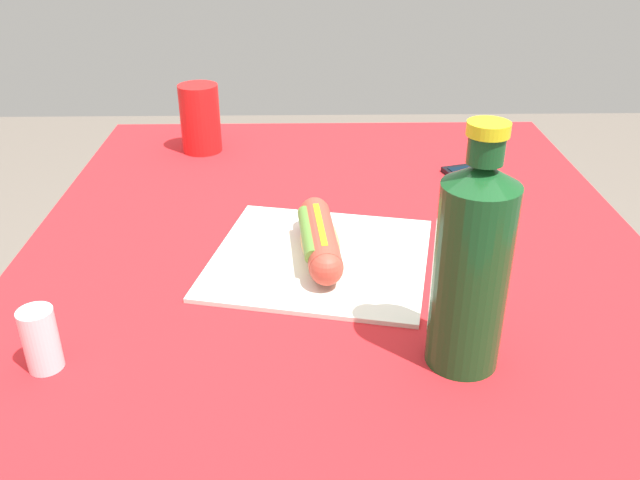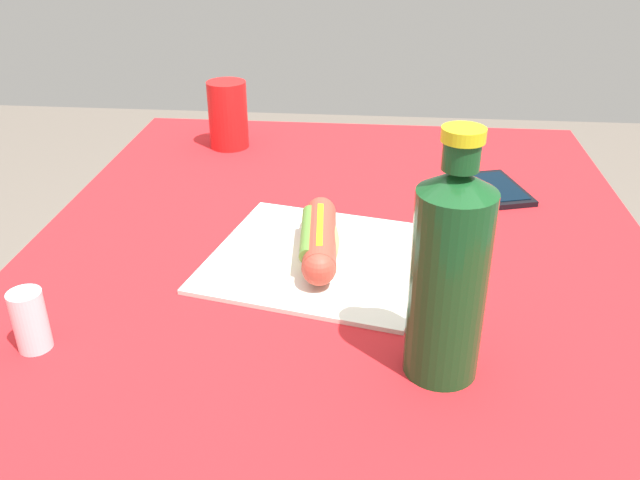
# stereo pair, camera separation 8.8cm
# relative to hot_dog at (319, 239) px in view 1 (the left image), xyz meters

# --- Properties ---
(dining_table) EXTENTS (1.05, 0.87, 0.76)m
(dining_table) POSITION_rel_hot_dog_xyz_m (0.05, -0.02, -0.18)
(dining_table) COLOR brown
(dining_table) RESTS_ON ground
(paper_wrapper) EXTENTS (0.32, 0.33, 0.01)m
(paper_wrapper) POSITION_rel_hot_dog_xyz_m (0.00, -0.00, -0.03)
(paper_wrapper) COLOR silver
(paper_wrapper) RESTS_ON dining_table
(hot_dog) EXTENTS (0.20, 0.06, 0.05)m
(hot_dog) POSITION_rel_hot_dog_xyz_m (0.00, 0.00, 0.00)
(hot_dog) COLOR tan
(hot_dog) RESTS_ON paper_wrapper
(cell_phone) EXTENTS (0.15, 0.10, 0.01)m
(cell_phone) POSITION_rel_hot_dog_xyz_m (0.25, -0.27, -0.03)
(cell_phone) COLOR black
(cell_phone) RESTS_ON dining_table
(soda_bottle) EXTENTS (0.08, 0.08, 0.26)m
(soda_bottle) POSITION_rel_hot_dog_xyz_m (-0.21, -0.14, 0.08)
(soda_bottle) COLOR #14471E
(soda_bottle) RESTS_ON dining_table
(drinking_cup) EXTENTS (0.07, 0.07, 0.12)m
(drinking_cup) POSITION_rel_hot_dog_xyz_m (0.42, 0.21, 0.03)
(drinking_cup) COLOR red
(drinking_cup) RESTS_ON dining_table
(salt_shaker) EXTENTS (0.04, 0.04, 0.07)m
(salt_shaker) POSITION_rel_hot_dog_xyz_m (-0.22, 0.29, 0.00)
(salt_shaker) COLOR silver
(salt_shaker) RESTS_ON dining_table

